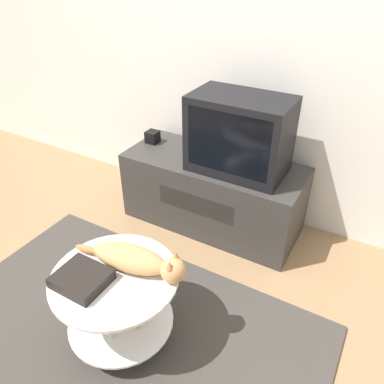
{
  "coord_description": "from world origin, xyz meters",
  "views": [
    {
      "loc": [
        0.95,
        -0.88,
        1.74
      ],
      "look_at": [
        0.09,
        0.62,
        0.61
      ],
      "focal_mm": 35.0,
      "sensor_mm": 36.0,
      "label": 1
    }
  ],
  "objects_px": {
    "cat": "(137,260)",
    "tv": "(239,135)",
    "dvd_box": "(82,279)",
    "speaker": "(152,137)"
  },
  "relations": [
    {
      "from": "speaker",
      "to": "cat",
      "type": "height_order",
      "value": "speaker"
    },
    {
      "from": "tv",
      "to": "cat",
      "type": "xyz_separation_m",
      "value": [
        -0.06,
        -1.02,
        -0.25
      ]
    },
    {
      "from": "dvd_box",
      "to": "speaker",
      "type": "bearing_deg",
      "value": 111.2
    },
    {
      "from": "tv",
      "to": "dvd_box",
      "type": "distance_m",
      "value": 1.26
    },
    {
      "from": "speaker",
      "to": "dvd_box",
      "type": "relative_size",
      "value": 0.38
    },
    {
      "from": "cat",
      "to": "tv",
      "type": "bearing_deg",
      "value": 79.08
    },
    {
      "from": "dvd_box",
      "to": "cat",
      "type": "relative_size",
      "value": 0.39
    },
    {
      "from": "tv",
      "to": "dvd_box",
      "type": "height_order",
      "value": "tv"
    },
    {
      "from": "speaker",
      "to": "dvd_box",
      "type": "bearing_deg",
      "value": -68.8
    },
    {
      "from": "cat",
      "to": "dvd_box",
      "type": "bearing_deg",
      "value": -137.33
    }
  ]
}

